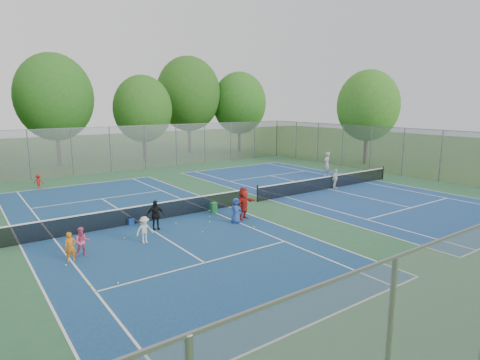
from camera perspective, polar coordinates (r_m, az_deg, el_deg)
name	(u,v)px	position (r m, az deg, el deg)	size (l,w,h in m)	color
ground	(250,203)	(24.54, 1.37, -3.34)	(120.00, 120.00, 0.00)	#2E571B
court_pad	(250,203)	(24.54, 1.37, -3.33)	(32.00, 32.00, 0.01)	#2D603C
court_left	(140,223)	(21.22, -13.98, -5.94)	(10.97, 23.77, 0.01)	navy
court_right	(328,189)	(29.19, 12.40, -1.25)	(10.97, 23.77, 0.01)	navy
net_left	(140,215)	(21.10, -14.04, -4.80)	(12.87, 0.10, 0.91)	black
net_right	(328,183)	(29.10, 12.44, -0.40)	(12.87, 0.10, 0.91)	black
fence_north	(145,147)	(38.01, -13.36, 4.54)	(32.00, 0.10, 4.00)	gray
fence_east	(403,152)	(36.02, 22.19, 3.68)	(32.00, 0.10, 4.00)	gray
tree_nl	(54,97)	(42.78, -24.92, 10.62)	(7.20, 7.20, 10.69)	#443326
tree_nc	(143,109)	(43.18, -13.66, 9.79)	(6.00, 6.00, 8.85)	#443326
tree_nr	(188,94)	(48.90, -7.35, 12.04)	(7.60, 7.60, 11.42)	#443326
tree_ne	(239,103)	(50.39, -0.09, 10.88)	(6.60, 6.60, 9.77)	#443326
tree_side_e	(368,106)	(41.66, 17.75, 10.03)	(6.00, 6.00, 9.20)	#443326
ball_crate	(130,221)	(21.16, -15.39, -5.63)	(0.39, 0.39, 0.34)	#1849B8
ball_hopper	(214,208)	(22.42, -3.74, -3.96)	(0.30, 0.30, 0.60)	green
student_a	(70,247)	(17.01, -22.98, -8.75)	(0.43, 0.28, 1.17)	orange
student_b	(82,242)	(17.33, -21.51, -8.19)	(0.59, 0.46, 1.22)	#D6537D
student_c	(145,230)	(18.10, -13.42, -6.92)	(0.78, 0.45, 1.21)	beige
student_d	(155,215)	(19.79, -11.97, -4.92)	(0.86, 0.36, 1.46)	black
student_e	(236,211)	(20.42, -0.59, -4.38)	(0.65, 0.42, 1.32)	#284792
student_f	(244,204)	(21.01, 0.53, -3.39)	(1.59, 0.51, 1.72)	#A92118
child_far_baseline	(39,182)	(31.76, -26.72, -0.23)	(0.70, 0.40, 1.08)	maroon
instructor	(327,164)	(34.15, 12.21, 2.21)	(0.74, 0.48, 2.02)	#9C9C9F
teen_court_b	(335,179)	(29.34, 13.37, 0.16)	(0.84, 0.35, 1.43)	silver
tennis_ball_0	(254,227)	(19.84, 2.04, -6.74)	(0.07, 0.07, 0.07)	#A9CA2F
tennis_ball_1	(202,232)	(19.18, -5.38, -7.42)	(0.07, 0.07, 0.07)	#ACC42D
tennis_ball_2	(209,217)	(21.62, -4.36, -5.26)	(0.07, 0.07, 0.07)	gold
tennis_ball_3	(91,286)	(14.72, -20.45, -13.99)	(0.07, 0.07, 0.07)	#BBE234
tennis_ball_4	(210,223)	(20.65, -4.33, -6.05)	(0.07, 0.07, 0.07)	#EEF338
tennis_ball_5	(256,250)	(16.99, 2.24, -9.85)	(0.07, 0.07, 0.07)	yellow
tennis_ball_6	(118,284)	(14.63, -16.98, -13.91)	(0.07, 0.07, 0.07)	yellow
tennis_ball_7	(125,238)	(19.01, -16.10, -7.98)	(0.07, 0.07, 0.07)	#CBF539
tennis_ball_8	(176,224)	(20.69, -9.14, -6.13)	(0.07, 0.07, 0.07)	#C7DE33
tennis_ball_9	(66,266)	(16.74, -23.52, -11.12)	(0.07, 0.07, 0.07)	#C6ED37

